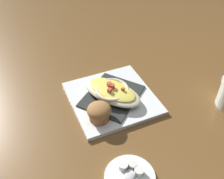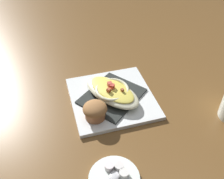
{
  "view_description": "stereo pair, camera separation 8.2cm",
  "coord_description": "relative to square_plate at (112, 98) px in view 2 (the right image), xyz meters",
  "views": [
    {
      "loc": [
        -0.6,
        0.14,
        0.59
      ],
      "look_at": [
        0.0,
        0.0,
        0.04
      ],
      "focal_mm": 42.57,
      "sensor_mm": 36.0,
      "label": 1
    },
    {
      "loc": [
        -0.62,
        0.06,
        0.59
      ],
      "look_at": [
        0.0,
        0.0,
        0.04
      ],
      "focal_mm": 42.57,
      "sensor_mm": 36.0,
      "label": 2
    }
  ],
  "objects": [
    {
      "name": "creamer_saucer",
      "position": [
        -0.28,
        0.02,
        -0.0
      ],
      "size": [
        0.12,
        0.12,
        0.01
      ],
      "primitive_type": "cylinder",
      "color": "white",
      "rests_on": "ground_plane"
    },
    {
      "name": "creamer_cup_2",
      "position": [
        -0.26,
        0.03,
        0.01
      ],
      "size": [
        0.02,
        0.02,
        0.02
      ],
      "primitive_type": "cylinder",
      "color": "white",
      "rests_on": "creamer_saucer"
    },
    {
      "name": "creamer_cup_0",
      "position": [
        -0.28,
        -0.0,
        0.01
      ],
      "size": [
        0.02,
        0.02,
        0.02
      ],
      "primitive_type": "cylinder",
      "color": "white",
      "rests_on": "creamer_saucer"
    },
    {
      "name": "ground_plane",
      "position": [
        0.0,
        0.0,
        -0.01
      ],
      "size": [
        2.6,
        2.6,
        0.0
      ],
      "primitive_type": "plane",
      "color": "brown"
    },
    {
      "name": "square_plate",
      "position": [
        0.0,
        0.0,
        0.0
      ],
      "size": [
        0.3,
        0.3,
        0.01
      ],
      "primitive_type": "cube",
      "rotation": [
        0.0,
        0.0,
        0.18
      ],
      "color": "white",
      "rests_on": "ground_plane"
    },
    {
      "name": "folded_napkin",
      "position": [
        0.0,
        0.0,
        0.01
      ],
      "size": [
        0.24,
        0.24,
        0.01
      ],
      "primitive_type": "cube",
      "rotation": [
        0.0,
        0.0,
        0.85
      ],
      "color": "#282B29",
      "rests_on": "square_plate"
    },
    {
      "name": "muffin",
      "position": [
        -0.08,
        0.06,
        0.03
      ],
      "size": [
        0.07,
        0.07,
        0.05
      ],
      "color": "#9D603B",
      "rests_on": "square_plate"
    },
    {
      "name": "gratin_dish",
      "position": [
        0.0,
        0.0,
        0.03
      ],
      "size": [
        0.22,
        0.21,
        0.05
      ],
      "color": "beige",
      "rests_on": "folded_napkin"
    },
    {
      "name": "spoon",
      "position": [
        -0.29,
        0.03,
        0.01
      ],
      "size": [
        0.09,
        0.07,
        0.01
      ],
      "color": "silver",
      "rests_on": "creamer_saucer"
    },
    {
      "name": "creamer_cup_1",
      "position": [
        -0.26,
        0.01,
        0.01
      ],
      "size": [
        0.02,
        0.02,
        0.02
      ],
      "primitive_type": "cylinder",
      "color": "silver",
      "rests_on": "creamer_saucer"
    }
  ]
}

